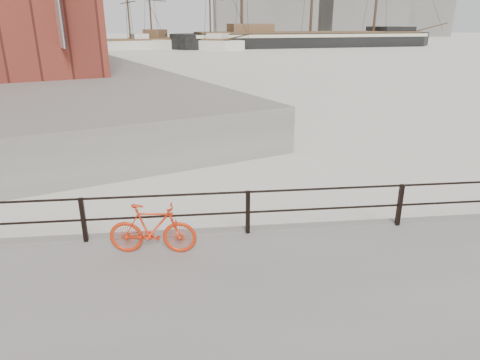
# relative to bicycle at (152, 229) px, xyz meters

# --- Properties ---
(ground) EXTENTS (400.00, 400.00, 0.00)m
(ground) POSITION_rel_bicycle_xyz_m (5.51, 0.79, -0.88)
(ground) COLOR white
(ground) RESTS_ON ground
(guardrail) EXTENTS (28.00, 0.10, 1.00)m
(guardrail) POSITION_rel_bicycle_xyz_m (5.51, 0.64, -0.03)
(guardrail) COLOR black
(guardrail) RESTS_ON promenade
(bicycle) EXTENTS (1.78, 0.48, 1.06)m
(bicycle) POSITION_rel_bicycle_xyz_m (0.00, 0.00, 0.00)
(bicycle) COLOR red
(bicycle) RESTS_ON promenade
(barque_black) EXTENTS (66.50, 30.74, 35.94)m
(barque_black) POSITION_rel_bicycle_xyz_m (25.55, 82.12, -0.88)
(barque_black) COLOR black
(barque_black) RESTS_ON ground
(schooner_mid) EXTENTS (30.44, 24.14, 20.34)m
(schooner_mid) POSITION_rel_bicycle_xyz_m (-0.70, 78.67, -0.88)
(schooner_mid) COLOR beige
(schooner_mid) RESTS_ON ground
(schooner_left) EXTENTS (27.51, 19.50, 18.99)m
(schooner_left) POSITION_rel_bicycle_xyz_m (-15.40, 76.79, -0.88)
(schooner_left) COLOR beige
(schooner_left) RESTS_ON ground
(industrial_west) EXTENTS (32.00, 18.00, 18.00)m
(industrial_west) POSITION_rel_bicycle_xyz_m (25.51, 140.79, 8.12)
(industrial_west) COLOR gray
(industrial_west) RESTS_ON ground
(industrial_mid) EXTENTS (26.00, 20.00, 24.00)m
(industrial_mid) POSITION_rel_bicycle_xyz_m (60.51, 145.79, 11.12)
(industrial_mid) COLOR gray
(industrial_mid) RESTS_ON ground
(industrial_east) EXTENTS (20.00, 16.00, 14.00)m
(industrial_east) POSITION_rel_bicycle_xyz_m (83.51, 150.79, 6.12)
(industrial_east) COLOR gray
(industrial_east) RESTS_ON ground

